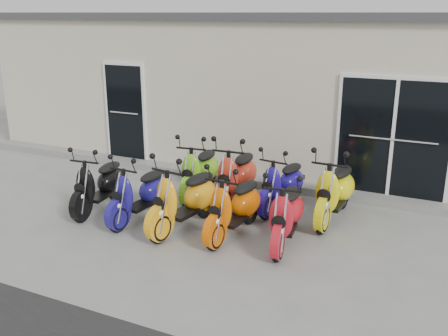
% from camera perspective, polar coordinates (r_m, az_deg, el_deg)
% --- Properties ---
extents(ground, '(80.00, 80.00, 0.00)m').
position_cam_1_polar(ground, '(8.50, -1.73, -5.93)').
color(ground, gray).
rests_on(ground, ground).
extents(building, '(14.00, 6.00, 3.20)m').
position_cam_1_polar(building, '(12.78, 8.94, 9.23)').
color(building, beige).
rests_on(building, ground).
extents(roof_cap, '(14.20, 6.20, 0.16)m').
position_cam_1_polar(roof_cap, '(12.66, 9.31, 16.78)').
color(roof_cap, '#3F3F42').
rests_on(roof_cap, building).
extents(front_step, '(14.00, 0.40, 0.15)m').
position_cam_1_polar(front_step, '(10.19, 3.41, -1.47)').
color(front_step, gray).
rests_on(front_step, ground).
extents(door_left, '(1.07, 0.08, 2.22)m').
position_cam_1_polar(door_left, '(11.54, -11.19, 6.55)').
color(door_left, black).
rests_on(door_left, front_step).
extents(door_right, '(2.02, 0.08, 2.22)m').
position_cam_1_polar(door_right, '(9.41, 18.77, 3.53)').
color(door_right, black).
rests_on(door_right, front_step).
extents(scooter_front_black, '(0.80, 1.74, 1.24)m').
position_cam_1_polar(scooter_front_black, '(8.96, -14.14, -0.99)').
color(scooter_front_black, black).
rests_on(scooter_front_black, ground).
extents(scooter_front_blue, '(0.72, 1.70, 1.22)m').
position_cam_1_polar(scooter_front_blue, '(8.39, -9.62, -2.00)').
color(scooter_front_blue, navy).
rests_on(scooter_front_blue, ground).
extents(scooter_front_orange_a, '(0.93, 1.90, 1.34)m').
position_cam_1_polar(scooter_front_orange_a, '(7.92, -4.52, -2.52)').
color(scooter_front_orange_a, '#FFAD15').
rests_on(scooter_front_orange_a, ground).
extents(scooter_front_orange_b, '(0.77, 1.75, 1.26)m').
position_cam_1_polar(scooter_front_orange_b, '(7.68, 1.21, -3.48)').
color(scooter_front_orange_b, '#E25F03').
rests_on(scooter_front_orange_b, ground).
extents(scooter_front_red, '(0.82, 1.75, 1.24)m').
position_cam_1_polar(scooter_front_red, '(7.46, 7.18, -4.31)').
color(scooter_front_red, red).
rests_on(scooter_front_red, ground).
extents(scooter_back_green, '(0.85, 1.82, 1.30)m').
position_cam_1_polar(scooter_back_green, '(9.33, -2.81, 0.45)').
color(scooter_back_green, '#6DC21A').
rests_on(scooter_back_green, ground).
extents(scooter_back_red, '(0.79, 1.88, 1.36)m').
position_cam_1_polar(scooter_back_red, '(8.96, 1.47, -0.05)').
color(scooter_back_red, red).
rests_on(scooter_back_red, ground).
extents(scooter_back_blue, '(0.82, 1.70, 1.21)m').
position_cam_1_polar(scooter_back_blue, '(8.79, 6.72, -1.03)').
color(scooter_back_blue, '#1E0F8B').
rests_on(scooter_back_blue, ground).
extents(scooter_back_yellow, '(0.75, 1.86, 1.35)m').
position_cam_1_polar(scooter_back_yellow, '(8.45, 12.61, -1.60)').
color(scooter_back_yellow, yellow).
rests_on(scooter_back_yellow, ground).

